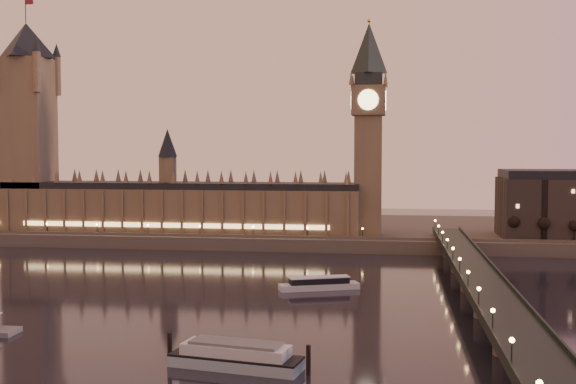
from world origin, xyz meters
name	(u,v)px	position (x,y,z in m)	size (l,w,h in m)	color
ground	(193,295)	(0.00, 0.00, 0.00)	(700.00, 700.00, 0.00)	black
far_embankment	(326,230)	(30.00, 165.00, 3.00)	(560.00, 130.00, 6.00)	#423D35
palace_of_westminster	(179,201)	(-40.12, 120.99, 21.71)	(180.00, 26.62, 52.00)	brown
victoria_tower	(28,114)	(-120.00, 121.00, 65.79)	(31.68, 31.68, 118.00)	brown
big_ben	(368,116)	(53.99, 120.99, 63.95)	(17.68, 17.68, 104.00)	brown
westminster_bridge	(478,286)	(91.61, 0.00, 5.52)	(13.20, 260.00, 15.30)	black
bare_tree_0	(510,224)	(118.88, 109.00, 13.81)	(5.16, 5.16, 10.50)	black
bare_tree_1	(543,224)	(133.35, 109.00, 13.81)	(5.16, 5.16, 10.50)	black
bare_tree_2	(576,225)	(147.82, 109.00, 13.81)	(5.16, 5.16, 10.50)	black
cruise_boat_a	(319,284)	(40.46, 15.06, 1.94)	(27.92, 15.30, 4.41)	silver
moored_barge	(236,356)	(30.63, -75.42, 2.64)	(33.64, 13.47, 6.27)	#89A2AE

